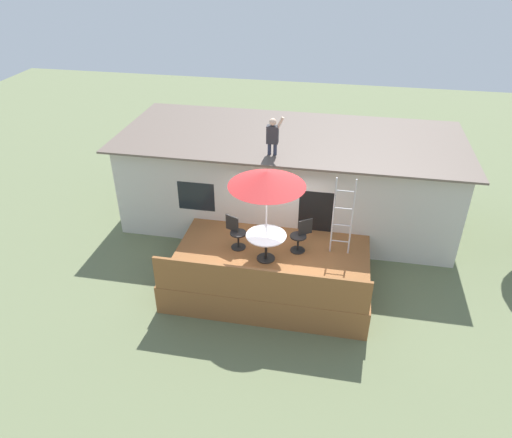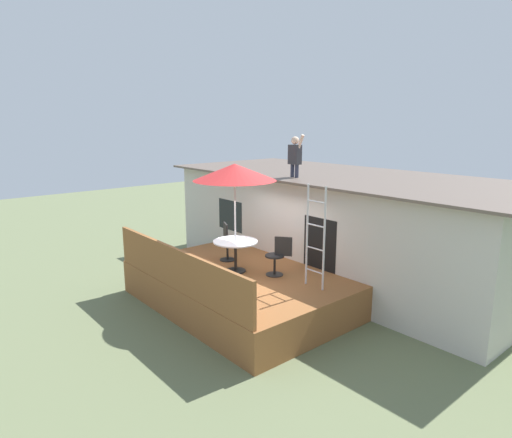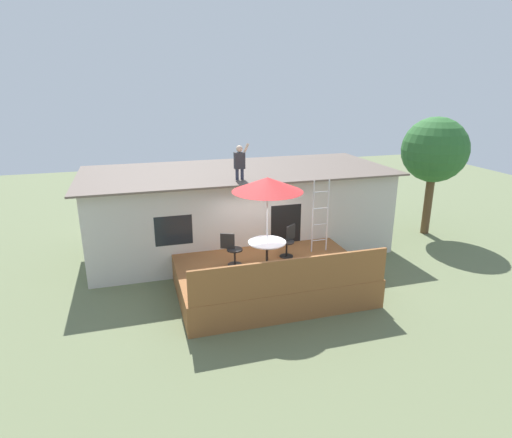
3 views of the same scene
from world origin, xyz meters
TOP-DOWN VIEW (x-y plane):
  - ground_plane at (0.00, 0.00)m, footprint 40.00×40.00m
  - house at (-0.00, 3.60)m, footprint 10.50×4.50m
  - deck at (0.00, 0.00)m, footprint 5.16×3.46m
  - deck_railing at (0.00, -1.68)m, footprint 5.06×0.08m
  - patio_table at (-0.12, -0.03)m, footprint 1.04×1.04m
  - patio_umbrella at (-0.12, -0.03)m, footprint 1.90×1.90m
  - step_ladder at (1.76, 0.63)m, footprint 0.52×0.04m
  - person_figure at (-0.32, 2.09)m, footprint 0.47×0.20m
  - patio_chair_left at (-1.01, 0.37)m, footprint 0.59×0.44m
  - patio_chair_right at (0.72, 0.54)m, footprint 0.56×0.46m
  - backyard_tree at (7.45, 3.02)m, footprint 2.43×2.43m

SIDE VIEW (x-z plane):
  - ground_plane at x=0.00m, z-range 0.00..0.00m
  - deck at x=0.00m, z-range 0.00..0.80m
  - deck_railing at x=0.00m, z-range 0.80..1.70m
  - patio_chair_left at x=-1.01m, z-range 0.80..1.72m
  - patio_chair_right at x=0.72m, z-range 0.80..1.72m
  - patio_table at x=-0.12m, z-range 1.01..1.76m
  - house at x=0.00m, z-range 0.01..2.85m
  - step_ladder at x=1.76m, z-range 0.80..3.00m
  - patio_umbrella at x=-0.12m, z-range 1.88..4.42m
  - backyard_tree at x=7.45m, z-range 1.00..5.52m
  - person_figure at x=-0.32m, z-range 2.89..4.00m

